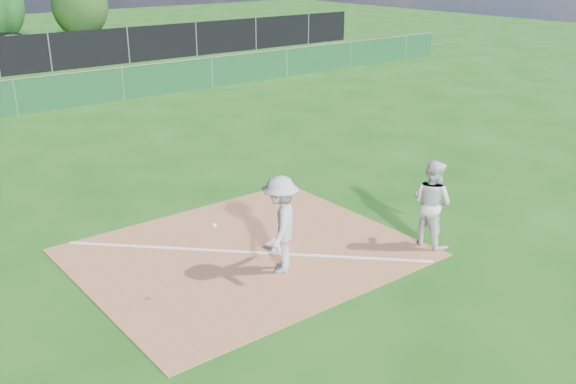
# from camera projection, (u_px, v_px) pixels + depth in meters

# --- Properties ---
(ground) EXTENTS (90.00, 90.00, 0.00)m
(ground) POSITION_uv_depth(u_px,v_px,m) (71.00, 147.00, 18.79)
(ground) COLOR #174C10
(ground) RESTS_ON ground
(infield_dirt) EXTENTS (6.00, 5.00, 0.02)m
(infield_dirt) POSITION_uv_depth(u_px,v_px,m) (246.00, 252.00, 12.17)
(infield_dirt) COLOR #9B613E
(infield_dirt) RESTS_ON ground
(foul_line) EXTENTS (5.01, 5.01, 0.01)m
(foul_line) POSITION_uv_depth(u_px,v_px,m) (246.00, 252.00, 12.17)
(foul_line) COLOR white
(foul_line) RESTS_ON infield_dirt
(green_fence) EXTENTS (44.00, 0.05, 1.20)m
(green_fence) POSITION_uv_depth(u_px,v_px,m) (15.00, 98.00, 22.26)
(green_fence) COLOR #103D1D
(green_fence) RESTS_ON ground
(first_base) EXTENTS (0.44, 0.44, 0.07)m
(first_base) POSITION_uv_depth(u_px,v_px,m) (277.00, 245.00, 12.40)
(first_base) COLOR white
(first_base) RESTS_ON infield_dirt
(play_at_first) EXTENTS (2.09, 1.25, 1.76)m
(play_at_first) POSITION_uv_depth(u_px,v_px,m) (281.00, 225.00, 11.20)
(play_at_first) COLOR silver
(play_at_first) RESTS_ON infield_dirt
(runner) EXTENTS (0.71, 0.88, 1.72)m
(runner) POSITION_uv_depth(u_px,v_px,m) (432.00, 203.00, 12.24)
(runner) COLOR silver
(runner) RESTS_ON ground
(car_right) EXTENTS (5.01, 3.25, 1.35)m
(car_right) POSITION_uv_depth(u_px,v_px,m) (13.00, 45.00, 34.40)
(car_right) COLOR black
(car_right) RESTS_ON parking_lot
(tree_right) EXTENTS (3.52, 3.52, 4.17)m
(tree_right) POSITION_uv_depth(u_px,v_px,m) (80.00, 5.00, 41.05)
(tree_right) COLOR #382316
(tree_right) RESTS_ON ground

